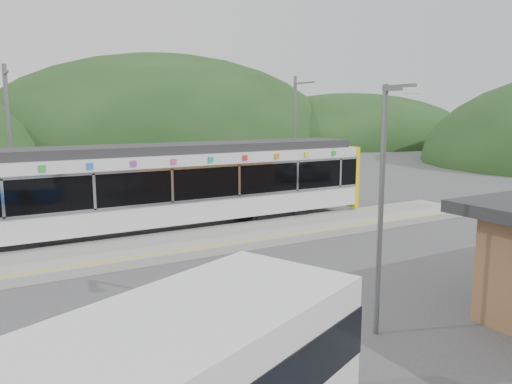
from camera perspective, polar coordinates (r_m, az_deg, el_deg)
ground at (r=17.16m, az=1.20°, el=-8.18°), size 120.00×120.00×0.00m
hills at (r=24.78m, az=7.11°, el=-2.81°), size 146.00×149.00×26.00m
platform at (r=19.91m, az=-3.75°, el=-5.30°), size 26.00×3.20×0.30m
yellow_line at (r=18.75m, az=-1.99°, el=-5.71°), size 26.00×0.10×0.01m
train at (r=21.22m, az=-12.18°, el=0.69°), size 20.44×3.01×3.74m
catenary_mast_west at (r=22.66m, az=-26.25°, el=4.52°), size 0.18×1.80×7.00m
catenary_mast_east at (r=27.42m, az=4.47°, el=6.09°), size 0.18×1.80×7.00m
lamp_post at (r=11.37m, az=14.58°, el=0.25°), size 0.37×1.03×5.71m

